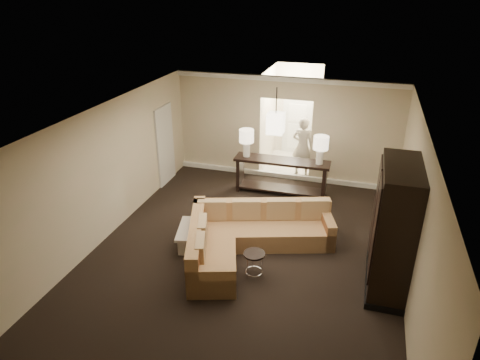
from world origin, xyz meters
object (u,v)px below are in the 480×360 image
(coffee_table, at_px, (202,236))
(person, at_px, (303,144))
(armoire, at_px, (393,231))
(sectional_sofa, at_px, (247,237))
(console_table, at_px, (281,173))
(drink_table, at_px, (254,260))

(coffee_table, distance_m, person, 4.41)
(armoire, distance_m, person, 4.91)
(sectional_sofa, distance_m, coffee_table, 0.97)
(coffee_table, height_order, console_table, console_table)
(console_table, distance_m, person, 1.40)
(sectional_sofa, relative_size, drink_table, 6.08)
(coffee_table, bearing_deg, console_table, 69.04)
(armoire, height_order, person, armoire)
(coffee_table, height_order, person, person)
(console_table, distance_m, armoire, 4.02)
(sectional_sofa, height_order, armoire, armoire)
(sectional_sofa, height_order, person, person)
(armoire, xyz_separation_m, person, (-2.24, 4.37, -0.18))
(coffee_table, bearing_deg, sectional_sofa, 1.36)
(sectional_sofa, bearing_deg, console_table, 69.62)
(coffee_table, xyz_separation_m, console_table, (1.08, 2.81, 0.35))
(coffee_table, height_order, drink_table, drink_table)
(sectional_sofa, distance_m, armoire, 2.79)
(coffee_table, xyz_separation_m, person, (1.39, 4.12, 0.73))
(person, bearing_deg, armoire, 128.59)
(coffee_table, xyz_separation_m, armoire, (3.63, -0.25, 0.91))
(armoire, bearing_deg, drink_table, -168.86)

